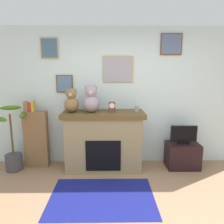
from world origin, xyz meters
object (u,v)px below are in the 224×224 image
at_px(mantel_clock, 112,107).
at_px(fireplace, 104,140).
at_px(teddy_bear_tan, 91,100).
at_px(bookshelf, 36,138).
at_px(potted_plant, 13,150).
at_px(teddy_bear_grey, 71,101).
at_px(candle_jar, 137,109).
at_px(television, 184,135).
at_px(tv_stand, 182,155).

bearing_deg(mantel_clock, fireplace, 172.94).
bearing_deg(mantel_clock, teddy_bear_tan, 179.89).
distance_m(fireplace, bookshelf, 1.28).
relative_size(potted_plant, mantel_clock, 6.55).
bearing_deg(teddy_bear_tan, mantel_clock, -0.11).
distance_m(potted_plant, teddy_bear_tan, 1.69).
height_order(teddy_bear_grey, teddy_bear_tan, teddy_bear_tan).
height_order(candle_jar, mantel_clock, mantel_clock).
xyz_separation_m(potted_plant, teddy_bear_tan, (1.42, 0.06, 0.91)).
xyz_separation_m(television, teddy_bear_grey, (-2.04, -0.01, 0.63)).
distance_m(tv_stand, teddy_bear_tan, 1.99).
bearing_deg(tv_stand, television, -90.00).
bearing_deg(fireplace, bookshelf, 175.70).
bearing_deg(television, fireplace, 179.78).
xyz_separation_m(tv_stand, candle_jar, (-0.88, -0.01, 0.89)).
distance_m(potted_plant, candle_jar, 2.36).
bearing_deg(potted_plant, mantel_clock, 1.80).
xyz_separation_m(mantel_clock, teddy_bear_tan, (-0.37, 0.00, 0.13)).
bearing_deg(bookshelf, television, -2.11).
bearing_deg(teddy_bear_tan, bookshelf, 173.85).
relative_size(tv_stand, teddy_bear_grey, 1.39).
bearing_deg(candle_jar, mantel_clock, -179.83).
height_order(television, candle_jar, candle_jar).
height_order(candle_jar, teddy_bear_grey, teddy_bear_grey).
xyz_separation_m(potted_plant, mantel_clock, (1.79, 0.06, 0.78)).
bearing_deg(tv_stand, fireplace, 179.84).
bearing_deg(television, bookshelf, 177.89).
bearing_deg(television, teddy_bear_grey, -179.64).
xyz_separation_m(television, teddy_bear_tan, (-1.69, -0.01, 0.66)).
height_order(bookshelf, teddy_bear_grey, teddy_bear_grey).
bearing_deg(tv_stand, teddy_bear_grey, -179.61).
distance_m(tv_stand, teddy_bear_grey, 2.29).
bearing_deg(teddy_bear_grey, television, 0.36).
bearing_deg(bookshelf, potted_plant, -154.94).
xyz_separation_m(bookshelf, candle_jar, (1.87, -0.11, 0.56)).
distance_m(bookshelf, teddy_bear_grey, 1.00).
bearing_deg(mantel_clock, potted_plant, -178.20).
bearing_deg(teddy_bear_tan, teddy_bear_grey, 179.99).
height_order(fireplace, television, fireplace).
xyz_separation_m(fireplace, candle_jar, (0.60, -0.02, 0.59)).
distance_m(bookshelf, mantel_clock, 1.55).
height_order(bookshelf, teddy_bear_tan, teddy_bear_tan).
distance_m(bookshelf, television, 2.75).
relative_size(candle_jar, mantel_clock, 0.60).
relative_size(television, candle_jar, 4.48).
bearing_deg(fireplace, teddy_bear_tan, -175.10).
distance_m(television, teddy_bear_tan, 1.82).
xyz_separation_m(fireplace, television, (1.48, -0.01, 0.09)).
bearing_deg(television, candle_jar, -179.21).
relative_size(fireplace, mantel_clock, 8.13).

